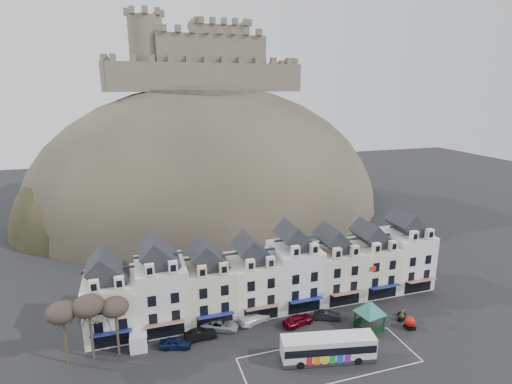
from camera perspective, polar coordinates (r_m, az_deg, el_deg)
ground at (r=53.10m, az=9.01°, el=-23.79°), size 300.00×300.00×0.00m
coach_bay_markings at (r=54.73m, az=10.41°, el=-22.53°), size 22.00×7.50×0.01m
townhouse_terrace at (r=62.75m, az=2.73°, el=-11.45°), size 54.40×9.35×11.80m
castle_hill at (r=112.69m, az=-6.11°, el=-2.38°), size 100.00×76.00×68.00m
castle at (r=114.80m, az=-7.80°, el=18.13°), size 50.20×22.20×22.00m
tree_left_far at (r=54.78m, az=-26.05°, el=-15.27°), size 3.61×3.61×8.24m
tree_left_mid at (r=54.18m, az=-22.86°, el=-14.83°), size 3.78×3.78×8.64m
tree_left_near at (r=54.24m, az=-19.53°, el=-15.29°), size 3.43×3.43×7.84m
bus at (r=53.66m, az=10.26°, el=-20.97°), size 11.93×4.94×3.28m
bus_shelter at (r=59.68m, az=16.02°, el=-15.57°), size 6.77×6.77×4.38m
red_buoy at (r=62.82m, az=21.16°, el=-17.00°), size 1.47×1.47×1.82m
flagpole at (r=61.18m, az=15.69°, el=-13.17°), size 1.24×0.13×8.56m
white_van at (r=58.23m, az=-16.40°, el=-19.05°), size 2.38×5.03×2.25m
planter_west at (r=65.64m, az=20.11°, el=-15.89°), size 1.03×0.72×1.03m
planter_east at (r=64.44m, az=20.09°, el=-16.45°), size 1.25×0.93×1.12m
car_navy at (r=56.50m, az=-11.45°, el=-20.38°), size 4.43×2.73×1.41m
car_black at (r=57.50m, az=-7.92°, el=-19.51°), size 4.33×1.55×1.42m
car_silver at (r=59.14m, az=-5.19°, el=-18.32°), size 5.84×4.37×1.49m
car_white at (r=60.39m, az=-0.21°, el=-17.51°), size 5.43×3.58×1.46m
car_maroon at (r=60.09m, az=6.00°, el=-17.71°), size 4.92×2.85×1.57m
car_charcoal at (r=61.97m, az=10.17°, el=-16.96°), size 4.08×2.64×1.27m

